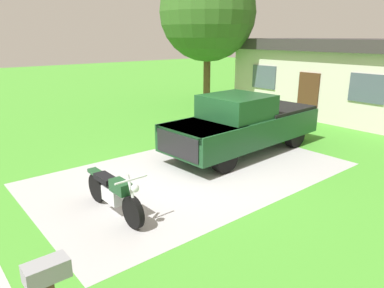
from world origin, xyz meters
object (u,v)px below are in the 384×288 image
(pickup_truck, at_px, (245,123))
(mailbox, at_px, (48,284))
(motorcycle, at_px, (114,193))
(neighbor_house, at_px, (339,76))
(shade_tree, at_px, (208,13))

(pickup_truck, relative_size, mailbox, 4.54)
(motorcycle, height_order, mailbox, mailbox)
(neighbor_house, bearing_deg, motorcycle, -79.57)
(shade_tree, height_order, neighbor_house, shade_tree)
(mailbox, distance_m, shade_tree, 16.02)
(pickup_truck, xyz_separation_m, neighbor_house, (-1.31, 8.04, 0.84))
(pickup_truck, bearing_deg, shade_tree, 147.38)
(shade_tree, distance_m, neighbor_house, 7.12)
(shade_tree, relative_size, neighbor_house, 0.74)
(mailbox, relative_size, neighbor_house, 0.13)
(motorcycle, bearing_deg, shade_tree, 128.98)
(shade_tree, xyz_separation_m, neighbor_house, (5.19, 3.87, -2.95))
(mailbox, bearing_deg, neighbor_house, 108.39)
(pickup_truck, relative_size, neighbor_house, 0.60)
(motorcycle, relative_size, shade_tree, 0.31)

